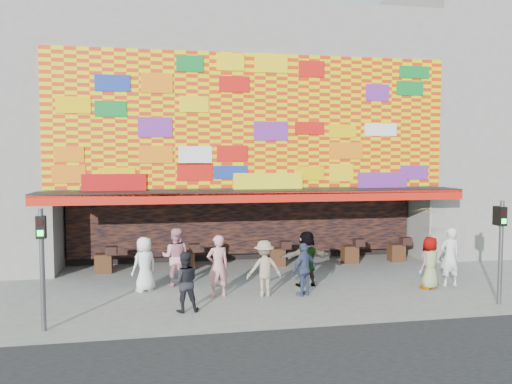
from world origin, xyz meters
TOP-DOWN VIEW (x-y plane):
  - ground at (0.00, 0.00)m, footprint 90.00×90.00m
  - shop_building at (0.00, 8.18)m, footprint 15.20×9.40m
  - neighbor_right at (13.00, 8.00)m, footprint 11.00×8.00m
  - signal_left at (-6.20, -1.50)m, footprint 0.22×0.20m
  - signal_right at (6.20, -1.50)m, footprint 0.22×0.20m
  - ped_a at (-3.92, 1.77)m, footprint 1.00×0.95m
  - ped_b at (-1.71, 0.74)m, footprint 0.76×0.58m
  - ped_c at (-2.76, -0.57)m, footprint 0.83×0.66m
  - ped_d at (-0.31, 0.55)m, footprint 1.18×0.77m
  - ped_e at (0.90, 0.38)m, footprint 1.02×0.81m
  - ped_f at (1.30, 1.49)m, footprint 1.72×0.66m
  - ped_g at (5.11, 0.43)m, footprint 0.98×0.86m
  - ped_h at (5.95, 0.65)m, footprint 0.71×0.47m
  - ped_i at (-2.94, 2.31)m, footprint 1.06×0.91m
  - parasol at (5.11, 0.43)m, footprint 1.36×1.37m

SIDE VIEW (x-z plane):
  - ground at x=0.00m, z-range 0.00..0.00m
  - ped_e at x=0.90m, z-range 0.00..1.62m
  - ped_c at x=-2.76m, z-range 0.00..1.66m
  - ped_g at x=5.11m, z-range 0.00..1.68m
  - ped_d at x=-0.31m, z-range 0.00..1.71m
  - ped_a at x=-3.92m, z-range 0.00..1.73m
  - ped_f at x=1.30m, z-range 0.00..1.82m
  - ped_b at x=-1.71m, z-range 0.00..1.88m
  - ped_i at x=-2.94m, z-range 0.00..1.90m
  - ped_h at x=5.95m, z-range 0.00..1.93m
  - signal_left at x=-6.20m, z-range 0.36..3.36m
  - signal_right at x=6.20m, z-range 0.36..3.36m
  - parasol at x=5.11m, z-range 1.22..3.14m
  - shop_building at x=0.00m, z-range 0.23..10.23m
  - neighbor_right at x=13.00m, z-range 0.00..12.00m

